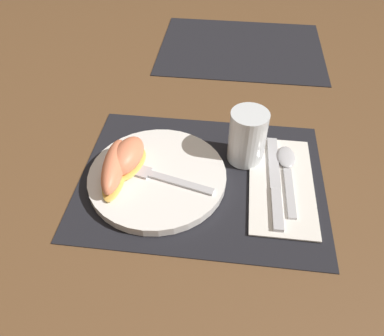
{
  "coord_description": "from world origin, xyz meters",
  "views": [
    {
      "loc": [
        0.04,
        -0.46,
        0.5
      ],
      "look_at": [
        -0.02,
        0.0,
        0.02
      ],
      "focal_mm": 35.0,
      "sensor_mm": 36.0,
      "label": 1
    }
  ],
  "objects_px": {
    "spoon": "(287,166)",
    "fork": "(153,175)",
    "plate": "(157,177)",
    "juice_glass": "(247,139)",
    "knife": "(275,182)",
    "citrus_wedge_1": "(114,167)",
    "citrus_wedge_0": "(127,158)"
  },
  "relations": [
    {
      "from": "juice_glass",
      "to": "knife",
      "type": "relative_size",
      "value": 0.46
    },
    {
      "from": "spoon",
      "to": "fork",
      "type": "xyz_separation_m",
      "value": [
        -0.24,
        -0.06,
        0.01
      ]
    },
    {
      "from": "fork",
      "to": "knife",
      "type": "bearing_deg",
      "value": 5.42
    },
    {
      "from": "plate",
      "to": "citrus_wedge_0",
      "type": "height_order",
      "value": "citrus_wedge_0"
    },
    {
      "from": "plate",
      "to": "spoon",
      "type": "relative_size",
      "value": 1.42
    },
    {
      "from": "juice_glass",
      "to": "knife",
      "type": "height_order",
      "value": "juice_glass"
    },
    {
      "from": "citrus_wedge_0",
      "to": "spoon",
      "type": "bearing_deg",
      "value": 8.4
    },
    {
      "from": "knife",
      "to": "spoon",
      "type": "relative_size",
      "value": 1.29
    },
    {
      "from": "knife",
      "to": "juice_glass",
      "type": "bearing_deg",
      "value": 130.53
    },
    {
      "from": "juice_glass",
      "to": "fork",
      "type": "distance_m",
      "value": 0.18
    },
    {
      "from": "plate",
      "to": "spoon",
      "type": "distance_m",
      "value": 0.24
    },
    {
      "from": "plate",
      "to": "citrus_wedge_1",
      "type": "bearing_deg",
      "value": -171.2
    },
    {
      "from": "plate",
      "to": "juice_glass",
      "type": "relative_size",
      "value": 2.38
    },
    {
      "from": "juice_glass",
      "to": "citrus_wedge_1",
      "type": "relative_size",
      "value": 0.76
    },
    {
      "from": "juice_glass",
      "to": "fork",
      "type": "xyz_separation_m",
      "value": [
        -0.16,
        -0.08,
        -0.03
      ]
    },
    {
      "from": "juice_glass",
      "to": "fork",
      "type": "height_order",
      "value": "juice_glass"
    },
    {
      "from": "plate",
      "to": "fork",
      "type": "height_order",
      "value": "fork"
    },
    {
      "from": "knife",
      "to": "citrus_wedge_1",
      "type": "height_order",
      "value": "citrus_wedge_1"
    },
    {
      "from": "knife",
      "to": "citrus_wedge_1",
      "type": "relative_size",
      "value": 1.64
    },
    {
      "from": "fork",
      "to": "juice_glass",
      "type": "bearing_deg",
      "value": 27.8
    },
    {
      "from": "juice_glass",
      "to": "citrus_wedge_1",
      "type": "xyz_separation_m",
      "value": [
        -0.23,
        -0.09,
        -0.01
      ]
    },
    {
      "from": "juice_glass",
      "to": "fork",
      "type": "bearing_deg",
      "value": -152.2
    },
    {
      "from": "citrus_wedge_0",
      "to": "citrus_wedge_1",
      "type": "xyz_separation_m",
      "value": [
        -0.02,
        -0.02,
        -0.0
      ]
    },
    {
      "from": "fork",
      "to": "citrus_wedge_0",
      "type": "xyz_separation_m",
      "value": [
        -0.05,
        0.02,
        0.02
      ]
    },
    {
      "from": "knife",
      "to": "spoon",
      "type": "distance_m",
      "value": 0.05
    },
    {
      "from": "plate",
      "to": "juice_glass",
      "type": "xyz_separation_m",
      "value": [
        0.15,
        0.08,
        0.04
      ]
    },
    {
      "from": "spoon",
      "to": "fork",
      "type": "bearing_deg",
      "value": -165.4
    },
    {
      "from": "juice_glass",
      "to": "citrus_wedge_0",
      "type": "distance_m",
      "value": 0.22
    },
    {
      "from": "juice_glass",
      "to": "citrus_wedge_1",
      "type": "distance_m",
      "value": 0.24
    },
    {
      "from": "knife",
      "to": "fork",
      "type": "height_order",
      "value": "fork"
    },
    {
      "from": "spoon",
      "to": "fork",
      "type": "height_order",
      "value": "fork"
    },
    {
      "from": "spoon",
      "to": "fork",
      "type": "distance_m",
      "value": 0.25
    }
  ]
}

